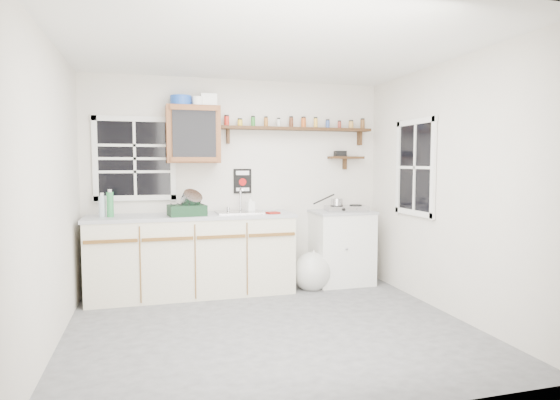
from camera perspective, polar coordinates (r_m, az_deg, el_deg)
The scene contains 18 objects.
room at distance 4.16m, azimuth -1.12°, elevation 1.12°, with size 3.64×3.24×2.54m.
main_cabinet at distance 5.44m, azimuth -10.58°, elevation -6.55°, with size 2.31×0.63×0.92m.
right_cabinet at distance 5.90m, azimuth 7.52°, elevation -5.70°, with size 0.73×0.57×0.91m.
sink at distance 5.45m, azimuth -5.02°, elevation -1.48°, with size 0.52×0.44×0.29m.
upper_cabinet at distance 5.50m, azimuth -10.55°, elevation 7.85°, with size 0.60×0.32×0.65m.
upper_cabinet_clutter at distance 5.53m, azimuth -10.66°, elevation 11.82°, with size 0.52×0.24×0.14m.
spice_shelf at distance 5.82m, azimuth 2.12°, elevation 8.76°, with size 1.91×0.18×0.34m.
secondary_shelf at distance 6.04m, azimuth 7.82°, elevation 5.21°, with size 0.45×0.16×0.24m.
warning_sign at distance 5.72m, azimuth -4.59°, elevation 2.31°, with size 0.22×0.02×0.30m.
window_back at distance 5.61m, azimuth -17.29°, elevation 4.84°, with size 0.93×0.03×0.98m.
window_right at distance 5.37m, azimuth 16.17°, elevation 3.83°, with size 0.03×0.78×1.08m.
water_bottles at distance 5.35m, azimuth -20.40°, elevation -0.56°, with size 0.16×0.11×0.30m.
dish_rack at distance 5.25m, azimuth -11.12°, elevation -0.84°, with size 0.43×0.34×0.30m.
soap_bottle at distance 5.54m, azimuth -3.66°, elevation -0.49°, with size 0.09×0.09×0.19m, color silver.
rag at distance 5.35m, azimuth -0.89°, elevation -1.58°, with size 0.14×0.12×0.02m, color maroon.
hotplate at distance 5.84m, azimuth 8.08°, elevation -0.98°, with size 0.53×0.33×0.07m.
saucepan at distance 5.78m, azimuth 6.86°, elevation -0.27°, with size 0.32×0.25×0.15m.
trash_bag at distance 5.64m, azimuth 3.93°, elevation -8.68°, with size 0.44×0.39×0.50m.
Camera 1 is at (-1.03, -4.02, 1.49)m, focal length 30.00 mm.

